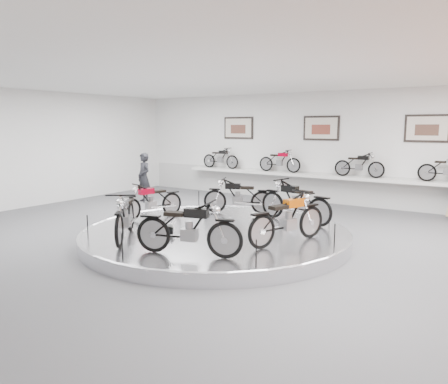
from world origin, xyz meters
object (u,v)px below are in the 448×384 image
Objects in this scene: bike_d at (125,215)px; visitor at (144,177)px; shelf at (317,176)px; bike_e at (188,228)px; bike_c at (152,201)px; bike_b at (238,196)px; display_platform at (215,235)px; bike_f at (288,218)px; bike_a at (295,201)px.

visitor reaches higher than bike_d.
shelf is 5.97× the size of bike_e.
shelf is 6.30m from visitor.
bike_c is 4.47m from visitor.
shelf is at bearing 78.35° from bike_e.
bike_d reaches higher than bike_b.
bike_b is 1.05× the size of bike_c.
bike_c is at bearing -23.84° from visitor.
display_platform is 3.44× the size of bike_f.
bike_a reaches higher than bike_d.
bike_f reaches higher than bike_c.
bike_b is at bearing 7.18° from bike_a.
bike_d is at bearing -29.98° from visitor.
bike_a is at bearing 39.11° from bike_f.
shelf is at bearing 175.88° from bike_c.
bike_f is at bearing -4.78° from visitor.
visitor is (-6.20, 5.21, 0.06)m from bike_e.
bike_f is at bearing 80.99° from bike_d.
bike_b is (-0.56, 1.96, 0.66)m from display_platform.
bike_e is (0.80, -2.05, 0.69)m from display_platform.
bike_a is 6.79m from visitor.
bike_c reaches higher than display_platform.
bike_d is at bearing 136.59° from bike_f.
bike_b is 3.85m from bike_d.
display_platform is at bearing 82.83° from bike_b.
bike_f is 1.03× the size of visitor.
bike_e is (0.80, -8.45, -0.16)m from shelf.
bike_c is at bearing 126.99° from bike_e.
bike_b is at bearing 154.26° from bike_c.
bike_f is at bearing -73.15° from shelf.
shelf is at bearing -120.43° from bike_b.
shelf is at bearing 50.52° from visitor.
display_platform is 3.47× the size of bike_e.
display_platform is 2.31m from bike_e.
bike_f reaches higher than bike_b.
bike_c is (-2.16, 0.09, 0.63)m from display_platform.
visitor reaches higher than display_platform.
visitor is (-5.40, -3.24, -0.10)m from shelf.
bike_b is (-1.81, 0.14, -0.04)m from bike_a.
bike_e is at bearing 46.96° from bike_d.
bike_f is (2.56, -2.15, 0.04)m from bike_b.
bike_e is at bearing -20.49° from visitor.
bike_e is at bearing 85.52° from bike_b.
bike_d reaches higher than shelf.
bike_a is 1.14× the size of bike_c.
shelf is at bearing -63.08° from bike_a.
bike_b is 4.24m from bike_e.
bike_a is 3.90m from bike_e.
display_platform is 3.73× the size of bike_b.
bike_b is (-0.56, -4.44, -0.19)m from shelf.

